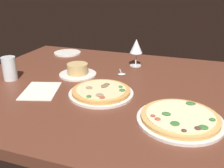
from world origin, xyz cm
name	(u,v)px	position (x,y,z in cm)	size (l,w,h in cm)	color
dining_table	(122,91)	(0.00, 0.00, 2.00)	(150.00, 110.00, 4.00)	brown
pizza_main	(101,92)	(-5.73, -10.97, 5.22)	(26.93, 26.93, 3.33)	silver
pizza_side	(180,118)	(27.33, -22.54, 5.22)	(29.13, 29.13, 3.37)	silver
ramekin_on_saucer	(78,71)	(-25.40, 7.00, 6.36)	(18.54, 18.54, 5.88)	silver
wine_glass_near	(136,47)	(-1.75, 30.90, 14.65)	(6.91, 6.91, 15.00)	silver
water_glass	(10,70)	(-52.92, -9.04, 8.97)	(6.53, 6.53, 11.11)	silver
side_plate	(67,53)	(-49.77, 41.15, 4.45)	(17.06, 17.06, 0.90)	silver
paper_menu	(41,91)	(-31.66, -16.21, 4.15)	(14.15, 19.37, 0.30)	silver
spoon	(121,74)	(-5.03, 15.07, 4.46)	(5.98, 9.30, 1.00)	silver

